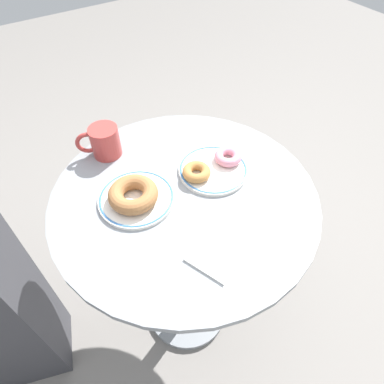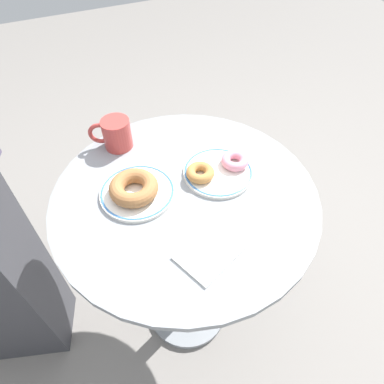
% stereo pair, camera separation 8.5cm
% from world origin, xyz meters
% --- Properties ---
extents(ground_plane, '(7.00, 7.00, 0.02)m').
position_xyz_m(ground_plane, '(0.00, 0.00, -0.01)').
color(ground_plane, gray).
extents(cafe_table, '(0.70, 0.70, 0.75)m').
position_xyz_m(cafe_table, '(0.00, 0.00, 0.54)').
color(cafe_table, gray).
rests_on(cafe_table, ground).
extents(plate_left, '(0.19, 0.19, 0.01)m').
position_xyz_m(plate_left, '(-0.11, 0.05, 0.76)').
color(plate_left, white).
rests_on(plate_left, cafe_table).
extents(plate_right, '(0.19, 0.19, 0.01)m').
position_xyz_m(plate_right, '(0.11, 0.03, 0.76)').
color(plate_right, white).
rests_on(plate_right, cafe_table).
extents(donut_cinnamon, '(0.16, 0.16, 0.04)m').
position_xyz_m(donut_cinnamon, '(-0.12, 0.04, 0.78)').
color(donut_cinnamon, '#A36B3D').
rests_on(donut_cinnamon, plate_left).
extents(donut_pink_frosted, '(0.09, 0.09, 0.03)m').
position_xyz_m(donut_pink_frosted, '(0.17, 0.03, 0.77)').
color(donut_pink_frosted, pink).
rests_on(donut_pink_frosted, plate_right).
extents(donut_old_fashioned, '(0.11, 0.11, 0.03)m').
position_xyz_m(donut_old_fashioned, '(0.06, 0.03, 0.77)').
color(donut_old_fashioned, '#BC7F42').
rests_on(donut_old_fashioned, plate_right).
extents(paper_napkin, '(0.17, 0.15, 0.01)m').
position_xyz_m(paper_napkin, '(-0.02, -0.19, 0.75)').
color(paper_napkin, white).
rests_on(paper_napkin, cafe_table).
extents(coffee_mug, '(0.12, 0.08, 0.09)m').
position_xyz_m(coffee_mug, '(-0.10, 0.26, 0.80)').
color(coffee_mug, '#B73D38').
rests_on(coffee_mug, cafe_table).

